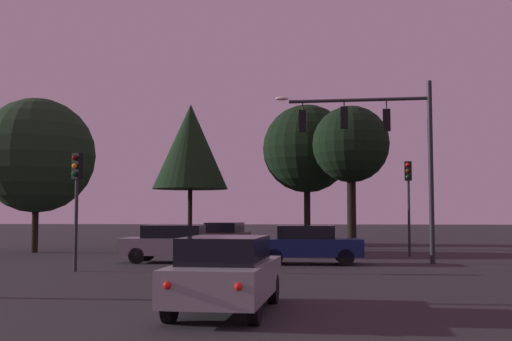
# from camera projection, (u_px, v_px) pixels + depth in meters

# --- Properties ---
(ground_plane) EXTENTS (168.00, 168.00, 0.00)m
(ground_plane) POSITION_uv_depth(u_px,v_px,m) (271.00, 253.00, 30.57)
(ground_plane) COLOR #262326
(ground_plane) RESTS_ON ground
(traffic_signal_mast_arm) EXTENTS (6.37, 0.73, 7.36)m
(traffic_signal_mast_arm) POSITION_uv_depth(u_px,v_px,m) (381.00, 138.00, 24.91)
(traffic_signal_mast_arm) COLOR #232326
(traffic_signal_mast_arm) RESTS_ON ground
(traffic_light_corner_left) EXTENTS (0.36, 0.39, 4.08)m
(traffic_light_corner_left) POSITION_uv_depth(u_px,v_px,m) (76.00, 187.00, 21.19)
(traffic_light_corner_left) COLOR #232326
(traffic_light_corner_left) RESTS_ON ground
(traffic_light_corner_right) EXTENTS (0.37, 0.39, 4.42)m
(traffic_light_corner_right) POSITION_uv_depth(u_px,v_px,m) (408.00, 189.00, 28.42)
(traffic_light_corner_right) COLOR #232326
(traffic_light_corner_right) RESTS_ON ground
(car_nearside_lane) EXTENTS (2.09, 4.27, 1.52)m
(car_nearside_lane) POSITION_uv_depth(u_px,v_px,m) (226.00, 273.00, 12.32)
(car_nearside_lane) COLOR gray
(car_nearside_lane) RESTS_ON ground
(car_crossing_left) EXTENTS (4.51, 1.82, 1.52)m
(car_crossing_left) POSITION_uv_depth(u_px,v_px,m) (176.00, 243.00, 24.82)
(car_crossing_left) COLOR gray
(car_crossing_left) RESTS_ON ground
(car_crossing_right) EXTENTS (4.19, 1.82, 1.52)m
(car_crossing_right) POSITION_uv_depth(u_px,v_px,m) (308.00, 244.00, 24.08)
(car_crossing_right) COLOR #0F1947
(car_crossing_right) RESTS_ON ground
(car_far_lane) EXTENTS (2.41, 4.72, 1.52)m
(car_far_lane) POSITION_uv_depth(u_px,v_px,m) (225.00, 236.00, 32.33)
(car_far_lane) COLOR #473828
(car_far_lane) RESTS_ON ground
(tree_behind_sign) EXTENTS (5.59, 5.59, 8.90)m
(tree_behind_sign) POSITION_uv_depth(u_px,v_px,m) (307.00, 149.00, 38.77)
(tree_behind_sign) COLOR black
(tree_behind_sign) RESTS_ON ground
(tree_left_far) EXTENTS (4.94, 4.94, 9.19)m
(tree_left_far) POSITION_uv_depth(u_px,v_px,m) (190.00, 147.00, 40.11)
(tree_left_far) COLOR black
(tree_left_far) RESTS_ON ground
(tree_center_horizon) EXTENTS (4.33, 4.33, 8.07)m
(tree_center_horizon) POSITION_uv_depth(u_px,v_px,m) (351.00, 145.00, 34.44)
(tree_center_horizon) COLOR black
(tree_center_horizon) RESTS_ON ground
(tree_lot_edge) EXTENTS (5.92, 5.92, 7.94)m
(tree_lot_edge) POSITION_uv_depth(u_px,v_px,m) (37.00, 155.00, 31.51)
(tree_lot_edge) COLOR black
(tree_lot_edge) RESTS_ON ground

